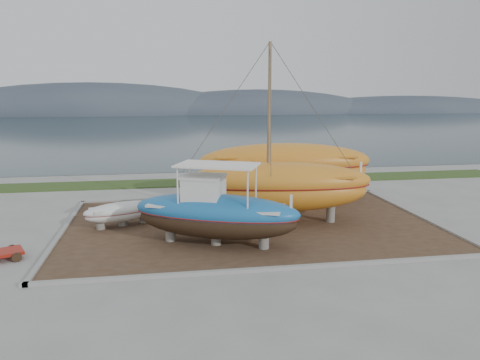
{
  "coord_description": "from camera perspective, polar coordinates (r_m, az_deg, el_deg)",
  "views": [
    {
      "loc": [
        -4.27,
        -18.31,
        6.68
      ],
      "look_at": [
        -0.56,
        4.0,
        2.34
      ],
      "focal_mm": 35.0,
      "sensor_mm": 36.0,
      "label": 1
    }
  ],
  "objects": [
    {
      "name": "ground",
      "position": [
        19.95,
        3.51,
        -8.71
      ],
      "size": [
        140.0,
        140.0,
        0.0
      ],
      "primitive_type": "plane",
      "color": "gray",
      "rests_on": "ground"
    },
    {
      "name": "blue_caique",
      "position": [
        20.15,
        -2.98,
        -3.05
      ],
      "size": [
        7.67,
        5.03,
        3.55
      ],
      "primitive_type": null,
      "rotation": [
        0.0,
        0.0,
        -0.41
      ],
      "color": "#1A64A6",
      "rests_on": "dirt_patch"
    },
    {
      "name": "orange_sailboat",
      "position": [
        23.23,
        4.75,
        5.49
      ],
      "size": [
        9.71,
        4.05,
        8.91
      ],
      "primitive_type": null,
      "rotation": [
        0.0,
        0.0,
        -0.14
      ],
      "color": "orange",
      "rests_on": "dirt_patch"
    },
    {
      "name": "red_trailer",
      "position": [
        21.2,
        -27.21,
        -8.23
      ],
      "size": [
        2.81,
        2.18,
        0.36
      ],
      "primitive_type": null,
      "rotation": [
        0.0,
        0.0,
        0.43
      ],
      "color": "#9F1E12",
      "rests_on": "ground"
    },
    {
      "name": "curb_frame",
      "position": [
        23.65,
        1.34,
        -5.34
      ],
      "size": [
        18.6,
        12.6,
        0.15
      ],
      "primitive_type": null,
      "color": "gray",
      "rests_on": "ground"
    },
    {
      "name": "grass_strip",
      "position": [
        34.72,
        -2.21,
        -0.16
      ],
      "size": [
        44.0,
        3.0,
        0.08
      ],
      "primitive_type": "cube",
      "color": "#284219",
      "rests_on": "ground"
    },
    {
      "name": "white_dinghy",
      "position": [
        23.96,
        -14.13,
        -4.08
      ],
      "size": [
        4.08,
        2.83,
        1.15
      ],
      "primitive_type": null,
      "rotation": [
        0.0,
        0.0,
        0.41
      ],
      "color": "silver",
      "rests_on": "dirt_patch"
    },
    {
      "name": "sea",
      "position": [
        88.66,
        -6.7,
        6.48
      ],
      "size": [
        260.0,
        100.0,
        0.04
      ],
      "primitive_type": null,
      "color": "#182B30",
      "rests_on": "ground"
    },
    {
      "name": "mountain_ridge",
      "position": [
        143.53,
        -7.81,
        8.11
      ],
      "size": [
        200.0,
        36.0,
        20.0
      ],
      "primitive_type": null,
      "color": "#333D49",
      "rests_on": "ground"
    },
    {
      "name": "dirt_patch",
      "position": [
        23.67,
        1.34,
        -5.45
      ],
      "size": [
        18.0,
        12.0,
        0.06
      ],
      "primitive_type": "cube",
      "color": "#422D1E",
      "rests_on": "ground"
    },
    {
      "name": "orange_bare_hull",
      "position": [
        28.43,
        5.49,
        0.87
      ],
      "size": [
        10.68,
        4.16,
        3.41
      ],
      "primitive_type": null,
      "rotation": [
        0.0,
        0.0,
        -0.1
      ],
      "color": "orange",
      "rests_on": "dirt_patch"
    }
  ]
}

